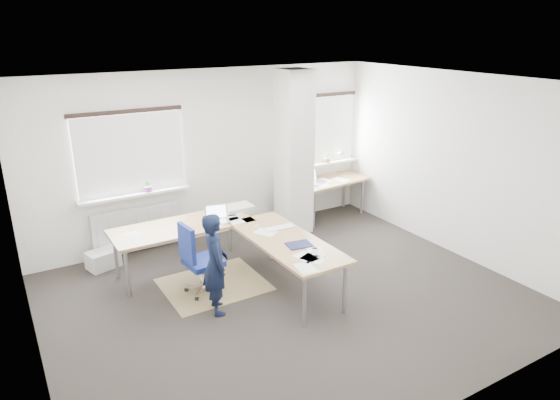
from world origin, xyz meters
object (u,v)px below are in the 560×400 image
desk_side (330,182)px  person (215,264)px  desk_main (235,233)px  task_chair (202,274)px

desk_side → person: 3.73m
desk_side → desk_main: bearing=-158.8°
task_chair → person: bearing=-96.5°
desk_main → desk_side: 2.90m
desk_side → person: bearing=-153.9°
desk_side → person: size_ratio=1.11×
desk_main → task_chair: task_chair is taller
desk_side → person: person is taller
task_chair → desk_side: bearing=18.8°
desk_side → task_chair: desk_side is taller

